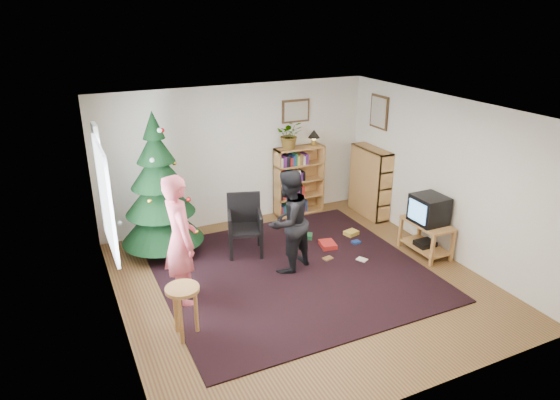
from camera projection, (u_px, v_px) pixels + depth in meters
name	position (u px, v px, depth m)	size (l,w,h in m)	color
floor	(301.00, 282.00, 7.26)	(5.00, 5.00, 0.00)	brown
ceiling	(304.00, 111.00, 6.34)	(5.00, 5.00, 0.00)	white
wall_back	(237.00, 155.00, 8.90)	(5.00, 0.02, 2.50)	silver
wall_front	(425.00, 290.00, 4.70)	(5.00, 0.02, 2.50)	silver
wall_left	(112.00, 236.00, 5.81)	(0.02, 5.00, 2.50)	silver
wall_right	(444.00, 177.00, 7.79)	(0.02, 5.00, 2.50)	silver
rug	(292.00, 272.00, 7.51)	(3.80, 3.60, 0.02)	black
window_pane	(105.00, 198.00, 6.23)	(0.04, 1.20, 1.40)	silver
curtain	(102.00, 181.00, 6.84)	(0.06, 0.35, 1.60)	silver
picture_back	(296.00, 111.00, 9.08)	(0.55, 0.03, 0.42)	#4C3319
picture_right	(379.00, 112.00, 9.00)	(0.03, 0.50, 0.60)	#4C3319
christmas_tree	(160.00, 198.00, 7.72)	(1.28, 1.28, 2.33)	#3F2816
bookshelf_back	(299.00, 180.00, 9.45)	(0.95, 0.30, 1.30)	#B88242
bookshelf_right	(370.00, 181.00, 9.37)	(0.30, 0.95, 1.30)	#B88242
tv_stand	(426.00, 235.00, 7.97)	(0.46, 0.83, 0.55)	#B88242
crt_tv	(429.00, 209.00, 7.80)	(0.47, 0.51, 0.44)	black
armchair	(243.00, 222.00, 7.97)	(0.67, 0.68, 0.97)	black
stool	(183.00, 299.00, 5.89)	(0.41, 0.41, 0.68)	#B88242
person_standing	(180.00, 240.00, 6.49)	(0.66, 0.43, 1.80)	#D65561
person_by_chair	(288.00, 222.00, 7.32)	(0.77, 0.60, 1.57)	black
potted_plant	(290.00, 135.00, 9.04)	(0.47, 0.41, 0.52)	gray
table_lamp	(314.00, 135.00, 9.26)	(0.22, 0.22, 0.30)	#A57F33
floor_clutter	(338.00, 245.00, 8.26)	(1.02, 1.27, 0.08)	#A51E19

